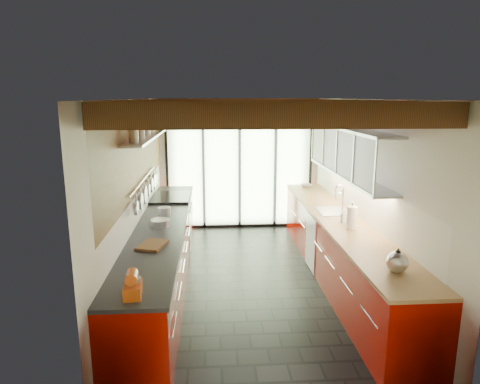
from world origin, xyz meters
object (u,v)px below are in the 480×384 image
(kettle, at_px, (397,261))
(paper_towel, at_px, (352,218))
(soap_bottle, at_px, (344,216))
(stand_mixer, at_px, (133,285))
(bowl, at_px, (306,186))

(kettle, distance_m, paper_towel, 1.41)
(soap_bottle, bearing_deg, stand_mixer, -140.67)
(bowl, bearing_deg, stand_mixer, -119.48)
(stand_mixer, relative_size, paper_towel, 0.75)
(kettle, distance_m, soap_bottle, 1.72)
(stand_mixer, relative_size, bowl, 1.27)
(paper_towel, height_order, bowl, paper_towel)
(soap_bottle, bearing_deg, kettle, -90.00)
(stand_mixer, height_order, kettle, kettle)
(stand_mixer, bearing_deg, bowl, 60.52)
(stand_mixer, bearing_deg, paper_towel, 34.89)
(kettle, relative_size, bowl, 1.27)
(stand_mixer, height_order, soap_bottle, stand_mixer)
(stand_mixer, distance_m, bowl, 5.16)
(soap_bottle, xyz_separation_m, bowl, (0.00, 2.41, -0.06))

